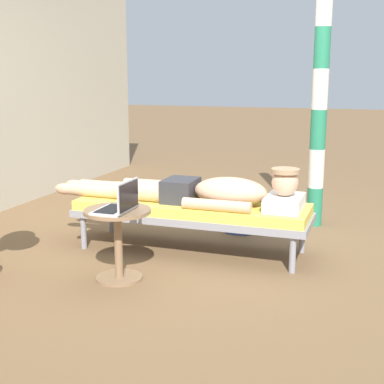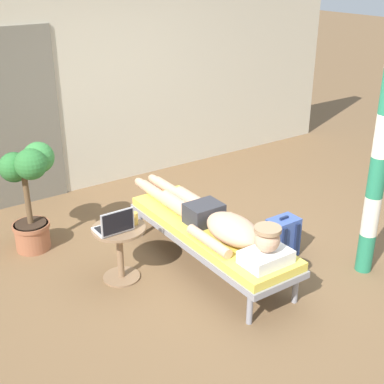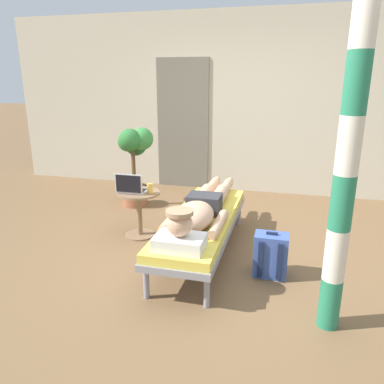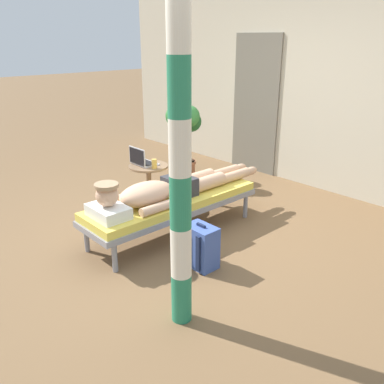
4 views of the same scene
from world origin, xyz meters
TOP-DOWN VIEW (x-y plane):
  - ground_plane at (0.00, 0.00)m, footprint 40.00×40.00m
  - lounge_chair at (-0.17, -0.03)m, footprint 0.60×1.98m
  - person_reclining at (-0.17, -0.13)m, footprint 0.53×2.17m
  - side_table at (-0.97, 0.25)m, footprint 0.48×0.48m
  - laptop at (-1.03, 0.20)m, footprint 0.31×0.24m
  - drink_glass at (-0.82, 0.23)m, footprint 0.06×0.06m
  - backpack at (0.53, -0.28)m, footprint 0.30×0.26m
  - porch_post at (0.98, -0.91)m, footprint 0.15×0.15m

SIDE VIEW (x-z plane):
  - ground_plane at x=0.00m, z-range 0.00..0.00m
  - backpack at x=0.53m, z-range -0.02..0.41m
  - lounge_chair at x=-0.17m, z-range 0.14..0.56m
  - side_table at x=-0.97m, z-range 0.09..0.62m
  - person_reclining at x=-0.17m, z-range 0.36..0.68m
  - drink_glass at x=-0.82m, z-range 0.52..0.64m
  - laptop at x=-1.03m, z-range 0.47..0.69m
  - porch_post at x=0.98m, z-range 0.00..2.65m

